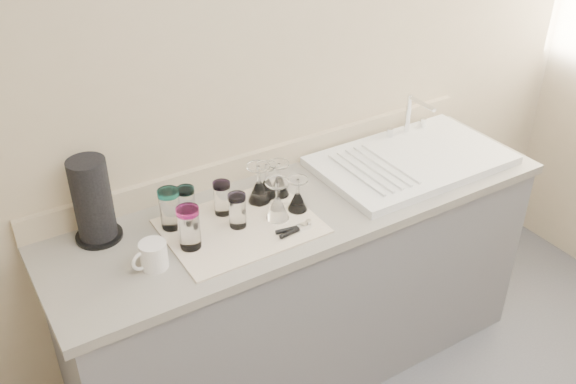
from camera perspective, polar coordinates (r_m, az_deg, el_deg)
counter_unit at (r=2.80m, az=1.33°, el=-8.47°), size 2.06×0.62×0.90m
sink_unit at (r=2.82m, az=10.91°, el=2.84°), size 0.82×0.50×0.22m
dish_towel at (r=2.38m, az=-4.22°, el=-3.06°), size 0.55×0.42×0.01m
tumbler_teal at (r=2.36m, az=-10.46°, el=-1.46°), size 0.08×0.08×0.16m
tumbler_cyan at (r=2.40m, az=-9.01°, el=-0.99°), size 0.07×0.07×0.13m
tumbler_purple at (r=2.42m, az=-5.88°, el=-0.51°), size 0.07×0.07×0.13m
tumbler_magenta at (r=2.25m, az=-8.79°, el=-3.13°), size 0.08×0.08×0.16m
tumbler_lavender at (r=2.34m, az=-4.52°, el=-1.63°), size 0.07×0.07×0.13m
goblet_back_left at (r=2.48m, az=-2.60°, el=0.27°), size 0.09×0.09×0.16m
goblet_back_right at (r=2.52m, az=-0.80°, el=0.72°), size 0.08×0.08×0.14m
goblet_front_left at (r=2.38m, az=-0.95°, el=-1.21°), size 0.09×0.09×0.16m
goblet_front_right at (r=2.43m, az=0.86°, el=-0.64°), size 0.08×0.08×0.14m
goblet_extra at (r=2.52m, az=-1.91°, el=0.59°), size 0.08×0.08×0.14m
can_opener at (r=2.34m, az=0.56°, el=-3.34°), size 0.14×0.05×0.02m
white_mug at (r=2.21m, az=-11.92°, el=-5.54°), size 0.14×0.11×0.10m
paper_towel_roll at (r=2.34m, az=-16.96°, el=-0.79°), size 0.17×0.17×0.32m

